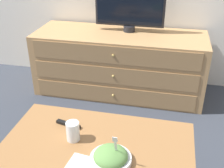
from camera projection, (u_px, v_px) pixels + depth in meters
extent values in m
plane|color=#383D47|center=(120.00, 76.00, 3.21)|extent=(12.00, 12.00, 0.00)
cube|color=tan|center=(119.00, 63.00, 2.78)|extent=(1.63, 0.57, 0.61)
cube|color=#A1794C|center=(113.00, 95.00, 2.63)|extent=(1.50, 0.01, 0.16)
sphere|color=tan|center=(113.00, 95.00, 2.63)|extent=(0.02, 0.02, 0.02)
cube|color=#A1794C|center=(113.00, 76.00, 2.53)|extent=(1.50, 0.01, 0.16)
sphere|color=tan|center=(113.00, 76.00, 2.53)|extent=(0.02, 0.02, 0.02)
cube|color=#A1794C|center=(113.00, 55.00, 2.44)|extent=(1.50, 0.01, 0.16)
sphere|color=tan|center=(113.00, 56.00, 2.43)|extent=(0.02, 0.02, 0.02)
cylinder|color=#232328|center=(129.00, 29.00, 2.69)|extent=(0.11, 0.11, 0.05)
cube|color=#232328|center=(130.00, 3.00, 2.58)|extent=(0.65, 0.04, 0.42)
cube|color=black|center=(130.00, 4.00, 2.56)|extent=(0.61, 0.01, 0.38)
cube|color=#9E6B3D|center=(97.00, 146.00, 1.50)|extent=(1.02, 0.61, 0.02)
cylinder|color=brown|center=(41.00, 136.00, 1.93)|extent=(0.04, 0.04, 0.43)
cylinder|color=brown|center=(182.00, 157.00, 1.75)|extent=(0.04, 0.04, 0.43)
cylinder|color=silver|center=(111.00, 159.00, 1.38)|extent=(0.21, 0.21, 0.03)
ellipsoid|color=#66994C|center=(111.00, 156.00, 1.37)|extent=(0.17, 0.17, 0.08)
cube|color=white|center=(116.00, 148.00, 1.34)|extent=(0.01, 0.05, 0.15)
cube|color=white|center=(115.00, 139.00, 1.28)|extent=(0.02, 0.01, 0.04)
cylinder|color=white|center=(73.00, 134.00, 1.53)|extent=(0.07, 0.07, 0.07)
cylinder|color=white|center=(73.00, 131.00, 1.52)|extent=(0.07, 0.07, 0.11)
cube|color=silver|center=(81.00, 165.00, 1.37)|extent=(0.16, 0.16, 0.00)
cube|color=black|center=(68.00, 124.00, 1.65)|extent=(0.16, 0.06, 0.02)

